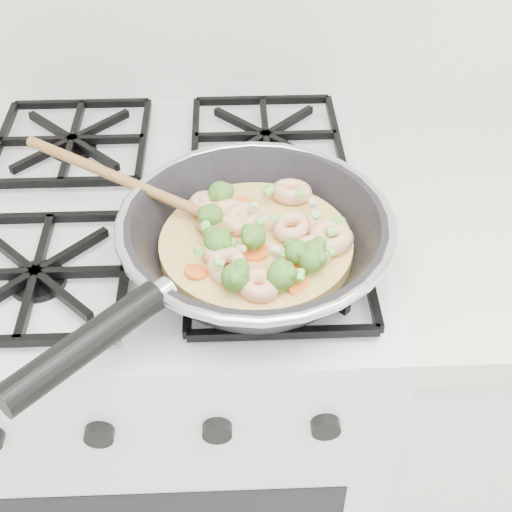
{
  "coord_description": "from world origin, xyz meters",
  "views": [
    {
      "loc": [
        0.1,
        0.9,
        1.53
      ],
      "look_at": [
        0.12,
        1.56,
        0.93
      ],
      "focal_mm": 50.29,
      "sensor_mm": 36.0,
      "label": 1
    }
  ],
  "objects": [
    {
      "name": "skillet",
      "position": [
        0.12,
        1.55,
        0.96
      ],
      "size": [
        0.46,
        0.44,
        0.09
      ],
      "rotation": [
        0.0,
        0.0,
        0.29
      ],
      "color": "black",
      "rests_on": "stove"
    },
    {
      "name": "stove",
      "position": [
        0.0,
        1.7,
        0.46
      ],
      "size": [
        0.6,
        0.6,
        0.92
      ],
      "color": "white",
      "rests_on": "ground"
    }
  ]
}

